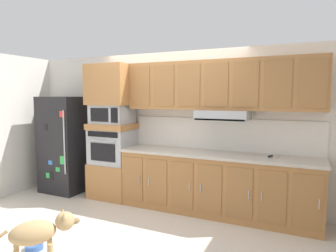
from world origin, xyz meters
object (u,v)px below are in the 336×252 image
at_px(screwdriver, 271,156).
at_px(built_in_oven, 113,146).
at_px(refrigerator, 65,144).
at_px(microwave, 112,114).
at_px(dog, 40,233).
at_px(dog_food_bowl, 34,247).

bearing_deg(screwdriver, built_in_oven, -178.99).
relative_size(refrigerator, built_in_oven, 2.51).
relative_size(built_in_oven, microwave, 1.09).
bearing_deg(built_in_oven, dog, -72.79).
height_order(refrigerator, dog, refrigerator).
bearing_deg(dog, refrigerator, 78.32).
relative_size(built_in_oven, dog_food_bowl, 3.50).
bearing_deg(dog, built_in_oven, 57.21).
distance_m(built_in_oven, dog_food_bowl, 2.13).
height_order(built_in_oven, dog, built_in_oven).
relative_size(microwave, screwdriver, 4.01).
height_order(built_in_oven, screwdriver, built_in_oven).
bearing_deg(refrigerator, dog, -51.67).
relative_size(microwave, dog_food_bowl, 3.22).
height_order(dog, dog_food_bowl, dog).
height_order(microwave, dog_food_bowl, microwave).
bearing_deg(dog_food_bowl, refrigerator, 124.17).
height_order(screwdriver, dog_food_bowl, screwdriver).
xyz_separation_m(built_in_oven, dog, (0.69, -2.23, -0.48)).
distance_m(refrigerator, microwave, 1.18).
bearing_deg(dog_food_bowl, dog, -34.11).
height_order(refrigerator, built_in_oven, refrigerator).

